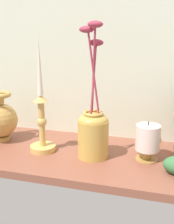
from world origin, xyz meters
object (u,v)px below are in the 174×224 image
brass_vase_bulbous (1,119)px  brass_vase_jar (93,128)px  pillar_candle_front (148,141)px  candlestick_tall_left (42,119)px

brass_vase_bulbous → brass_vase_jar: (35.15, -4.45, 1.26)cm
pillar_candle_front → brass_vase_bulbous: bearing=177.6°
candlestick_tall_left → brass_vase_bulbous: bearing=165.9°
candlestick_tall_left → pillar_candle_front: 34.04cm
candlestick_tall_left → brass_vase_bulbous: 18.78cm
brass_vase_jar → pillar_candle_front: brass_vase_jar is taller
brass_vase_bulbous → pillar_candle_front: (51.66, -2.13, -1.81)cm
candlestick_tall_left → pillar_candle_front: candlestick_tall_left is taller
candlestick_tall_left → brass_vase_jar: 17.20cm
brass_vase_bulbous → candlestick_tall_left: bearing=-14.1°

